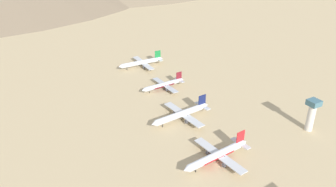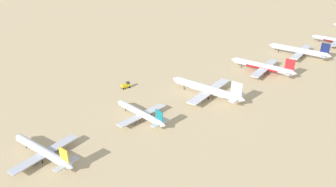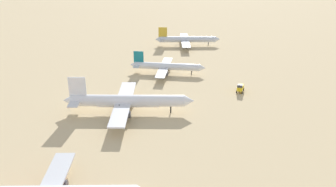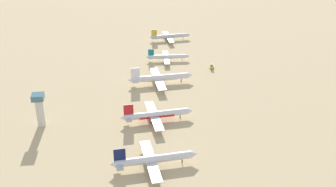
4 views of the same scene
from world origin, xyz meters
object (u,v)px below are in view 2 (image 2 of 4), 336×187
parked_jet_4 (207,89)px  parked_jet_6 (43,151)px  parked_jet_3 (263,67)px  parked_jet_2 (300,51)px  parked_jet_5 (141,113)px  parked_jet_1 (336,41)px  service_truck (126,85)px

parked_jet_4 → parked_jet_6: size_ratio=1.24×
parked_jet_3 → parked_jet_4: (7.67, 54.59, 0.22)m
parked_jet_2 → parked_jet_5: 148.84m
parked_jet_2 → parked_jet_5: (24.42, 146.82, -1.04)m
parked_jet_2 → parked_jet_4: size_ratio=0.97×
parked_jet_1 → parked_jet_4: parked_jet_4 is taller
parked_jet_4 → parked_jet_6: (18.45, 94.57, -0.87)m
parked_jet_4 → service_truck: parked_jet_4 is taller
parked_jet_6 → parked_jet_3: bearing=-99.9°
parked_jet_3 → parked_jet_6: 151.43m
parked_jet_6 → service_truck: bearing=-69.8°
parked_jet_2 → parked_jet_6: bearing=80.7°
parked_jet_3 → parked_jet_2: bearing=-97.2°
parked_jet_1 → parked_jet_6: bearing=79.8°
parked_jet_3 → service_truck: (52.09, 78.45, -2.43)m
parked_jet_1 → parked_jet_2: size_ratio=0.84×
parked_jet_2 → parked_jet_4: 103.67m
parked_jet_3 → parked_jet_4: size_ratio=0.95×
parked_jet_2 → parked_jet_3: 48.55m
parked_jet_4 → service_truck: size_ratio=8.80×
parked_jet_1 → parked_jet_4: 152.93m
parked_jet_3 → service_truck: size_ratio=8.39×
parked_jet_3 → parked_jet_6: (26.12, 149.16, -0.64)m
service_truck → parked_jet_1: bearing=-111.9°
parked_jet_1 → parked_jet_4: size_ratio=0.81×
service_truck → parked_jet_4: bearing=-151.8°
parked_jet_4 → service_truck: (44.42, 23.86, -2.66)m
parked_jet_2 → parked_jet_4: parked_jet_4 is taller
parked_jet_6 → service_truck: size_ratio=7.11×
parked_jet_1 → service_truck: bearing=68.1°
parked_jet_5 → parked_jet_6: bearing=81.2°
parked_jet_5 → parked_jet_6: parked_jet_6 is taller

